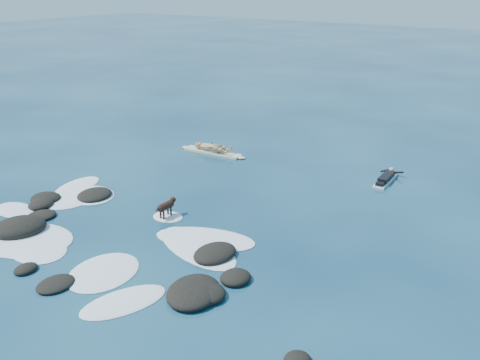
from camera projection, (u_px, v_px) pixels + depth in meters
The scene contains 6 objects.
ground at pixel (167, 245), 16.49m from camera, with size 160.00×160.00×0.00m, color #0A2642.
reef_rocks at pixel (78, 251), 15.94m from camera, with size 14.22×7.93×0.61m.
breaking_foam at pixel (101, 233), 17.30m from camera, with size 9.93×7.31×0.12m.
standing_surfer_rig at pixel (212, 137), 24.74m from camera, with size 3.51×0.75×2.00m.
paddling_surfer_rig at pixel (386, 178), 21.60m from camera, with size 0.99×2.20×0.38m.
dog at pixel (167, 206), 18.23m from camera, with size 0.28×1.06×0.67m.
Camera 1 is at (9.97, -10.99, 7.80)m, focal length 40.00 mm.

